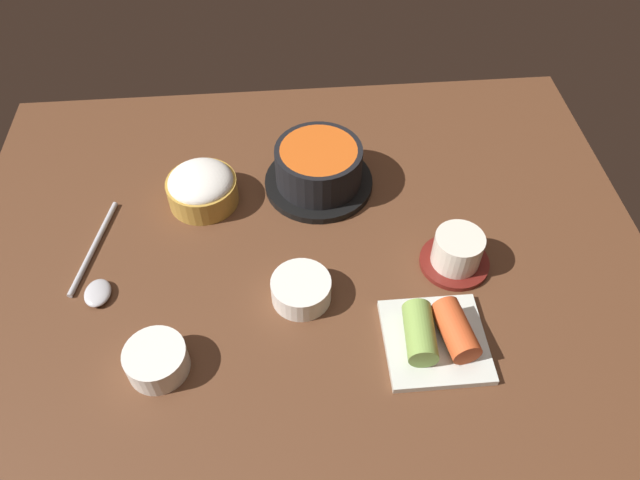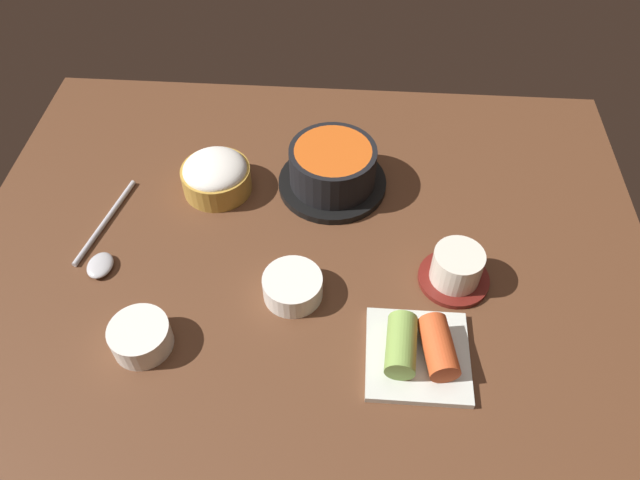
% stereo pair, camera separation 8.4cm
% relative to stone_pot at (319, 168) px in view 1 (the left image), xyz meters
% --- Properties ---
extents(dining_table, '(1.00, 0.76, 0.02)m').
position_rel_stone_pot_xyz_m(dining_table, '(-0.03, -0.12, -0.05)').
color(dining_table, '#56331E').
rests_on(dining_table, ground).
extents(stone_pot, '(0.17, 0.17, 0.07)m').
position_rel_stone_pot_xyz_m(stone_pot, '(0.00, 0.00, 0.00)').
color(stone_pot, black).
rests_on(stone_pot, dining_table).
extents(rice_bowl, '(0.11, 0.11, 0.06)m').
position_rel_stone_pot_xyz_m(rice_bowl, '(-0.18, -0.02, -0.01)').
color(rice_bowl, '#B78C38').
rests_on(rice_bowl, dining_table).
extents(tea_cup_with_saucer, '(0.10, 0.10, 0.06)m').
position_rel_stone_pot_xyz_m(tea_cup_with_saucer, '(0.18, -0.18, -0.01)').
color(tea_cup_with_saucer, maroon).
rests_on(tea_cup_with_saucer, dining_table).
extents(banchan_cup_center, '(0.08, 0.08, 0.03)m').
position_rel_stone_pot_xyz_m(banchan_cup_center, '(-0.04, -0.22, -0.02)').
color(banchan_cup_center, white).
rests_on(banchan_cup_center, dining_table).
extents(kimchi_plate, '(0.13, 0.13, 0.05)m').
position_rel_stone_pot_xyz_m(kimchi_plate, '(0.12, -0.30, -0.02)').
color(kimchi_plate, silver).
rests_on(kimchi_plate, dining_table).
extents(side_bowl_near, '(0.08, 0.08, 0.04)m').
position_rel_stone_pot_xyz_m(side_bowl_near, '(-0.23, -0.31, -0.02)').
color(side_bowl_near, white).
rests_on(side_bowl_near, dining_table).
extents(spoon, '(0.06, 0.20, 0.01)m').
position_rel_stone_pot_xyz_m(spoon, '(-0.32, -0.16, -0.03)').
color(spoon, '#B7B7BC').
rests_on(spoon, dining_table).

